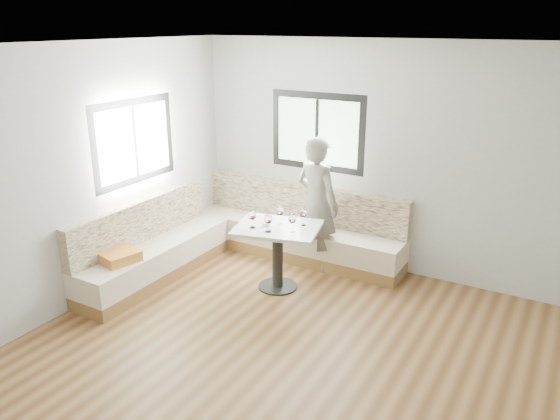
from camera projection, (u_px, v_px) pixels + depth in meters
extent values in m
cube|color=brown|center=(281.00, 366.00, 4.99)|extent=(5.00, 5.00, 0.01)
cube|color=white|center=(281.00, 47.00, 4.07)|extent=(5.00, 5.00, 0.01)
cube|color=#B7B7B2|center=(384.00, 160.00, 6.57)|extent=(5.00, 0.01, 2.80)
cube|color=#B7B7B2|center=(6.00, 389.00, 2.48)|extent=(5.00, 0.01, 2.80)
cube|color=#B7B7B2|center=(74.00, 181.00, 5.71)|extent=(0.01, 5.00, 2.80)
cube|color=black|center=(317.00, 132.00, 6.90)|extent=(1.30, 0.02, 1.00)
cube|color=black|center=(134.00, 142.00, 6.36)|extent=(0.02, 1.30, 1.00)
cube|color=brown|center=(296.00, 251.00, 7.28)|extent=(2.90, 0.55, 0.16)
cube|color=beige|center=(296.00, 235.00, 7.20)|extent=(2.90, 0.55, 0.29)
cube|color=beige|center=(304.00, 202.00, 7.24)|extent=(2.90, 0.14, 0.50)
cube|color=brown|center=(157.00, 271.00, 6.69)|extent=(0.55, 2.25, 0.16)
cube|color=beige|center=(156.00, 254.00, 6.61)|extent=(0.55, 2.25, 0.29)
cube|color=beige|center=(141.00, 221.00, 6.58)|extent=(0.14, 2.25, 0.50)
cube|color=#AD782D|center=(118.00, 256.00, 6.06)|extent=(0.47, 0.47, 0.12)
cylinder|color=black|center=(278.00, 286.00, 6.45)|extent=(0.46, 0.46, 0.02)
cylinder|color=black|center=(278.00, 259.00, 6.34)|extent=(0.12, 0.12, 0.73)
cube|color=white|center=(278.00, 228.00, 6.21)|extent=(1.09, 0.94, 0.04)
imported|color=slate|center=(317.00, 204.00, 6.71)|extent=(0.70, 0.55, 1.69)
cylinder|color=white|center=(266.00, 224.00, 6.22)|extent=(0.09, 0.09, 0.04)
sphere|color=black|center=(267.00, 223.00, 6.22)|extent=(0.02, 0.02, 0.02)
sphere|color=black|center=(265.00, 223.00, 6.23)|extent=(0.02, 0.02, 0.02)
sphere|color=black|center=(265.00, 224.00, 6.21)|extent=(0.02, 0.02, 0.02)
cylinder|color=white|center=(252.00, 228.00, 6.16)|extent=(0.07, 0.07, 0.01)
cylinder|color=white|center=(252.00, 224.00, 6.15)|extent=(0.01, 0.01, 0.09)
ellipsoid|color=white|center=(252.00, 215.00, 6.11)|extent=(0.09, 0.09, 0.11)
cylinder|color=#4B0215|center=(252.00, 218.00, 6.12)|extent=(0.06, 0.06, 0.02)
cylinder|color=white|center=(268.00, 231.00, 6.05)|extent=(0.07, 0.07, 0.01)
cylinder|color=white|center=(268.00, 227.00, 6.03)|extent=(0.01, 0.01, 0.09)
ellipsoid|color=white|center=(268.00, 219.00, 6.00)|extent=(0.09, 0.09, 0.11)
cylinder|color=#4B0215|center=(268.00, 221.00, 6.01)|extent=(0.06, 0.06, 0.02)
cylinder|color=white|center=(292.00, 231.00, 6.06)|extent=(0.07, 0.07, 0.01)
cylinder|color=white|center=(292.00, 227.00, 6.04)|extent=(0.01, 0.01, 0.09)
ellipsoid|color=white|center=(292.00, 219.00, 6.01)|extent=(0.09, 0.09, 0.11)
cylinder|color=#4B0215|center=(292.00, 221.00, 6.02)|extent=(0.06, 0.06, 0.02)
cylinder|color=white|center=(280.00, 223.00, 6.30)|extent=(0.07, 0.07, 0.01)
cylinder|color=white|center=(280.00, 219.00, 6.28)|extent=(0.01, 0.01, 0.09)
ellipsoid|color=white|center=(280.00, 211.00, 6.25)|extent=(0.09, 0.09, 0.11)
cylinder|color=#4B0215|center=(280.00, 213.00, 6.26)|extent=(0.06, 0.06, 0.02)
cylinder|color=white|center=(303.00, 225.00, 6.24)|extent=(0.07, 0.07, 0.01)
cylinder|color=white|center=(303.00, 221.00, 6.22)|extent=(0.01, 0.01, 0.09)
ellipsoid|color=white|center=(303.00, 213.00, 6.19)|extent=(0.09, 0.09, 0.11)
cylinder|color=#4B0215|center=(303.00, 215.00, 6.20)|extent=(0.06, 0.06, 0.02)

